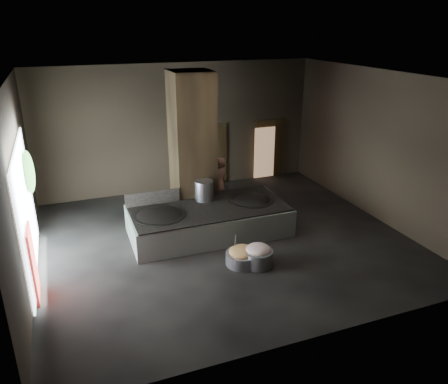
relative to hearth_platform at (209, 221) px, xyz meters
name	(u,v)px	position (x,y,z in m)	size (l,w,h in m)	color
floor	(224,241)	(0.26, -0.55, -0.44)	(10.00, 9.00, 0.10)	black
ceiling	(224,75)	(0.26, -0.55, 4.16)	(10.00, 9.00, 0.10)	black
back_wall	(179,128)	(0.26, 4.00, 1.86)	(10.00, 0.10, 4.50)	black
front_wall	(317,238)	(0.26, -5.10, 1.86)	(10.00, 0.10, 4.50)	black
left_wall	(17,188)	(-4.79, -0.55, 1.86)	(0.10, 9.00, 4.50)	black
right_wall	(379,146)	(5.31, -0.55, 1.86)	(0.10, 9.00, 4.50)	black
pillar	(192,147)	(-0.04, 1.35, 1.86)	(1.20, 1.20, 4.50)	black
hearth_platform	(209,221)	(0.00, 0.00, 0.00)	(4.52, 2.16, 0.79)	#B7CCB9
platform_cap	(209,207)	(0.00, 0.00, 0.42)	(4.43, 2.12, 0.03)	black
wok_left	(160,218)	(-1.45, -0.05, 0.36)	(1.43, 1.43, 0.39)	black
wok_left_rim	(159,215)	(-1.45, -0.05, 0.43)	(1.46, 1.46, 0.05)	black
wok_right	(251,202)	(1.35, 0.05, 0.36)	(1.33, 1.33, 0.37)	black
wok_right_rim	(251,200)	(1.35, 0.05, 0.43)	(1.36, 1.36, 0.05)	black
stock_pot	(204,190)	(0.05, 0.55, 0.74)	(0.55, 0.55, 0.59)	#A7A9AF
splash_guard	(153,198)	(-1.45, 0.75, 0.64)	(1.57, 0.06, 0.39)	black
cook	(219,183)	(0.90, 1.57, 0.49)	(0.65, 0.42, 1.77)	brown
veg_basin	(243,258)	(0.23, -1.96, -0.23)	(0.86, 0.86, 0.32)	gray
veg_fill	(243,251)	(0.23, -1.96, -0.04)	(0.71, 0.71, 0.22)	tan
ladle	(235,243)	(0.08, -1.81, 0.16)	(0.03, 0.03, 0.68)	#A7A9AF
meat_basin	(258,258)	(0.57, -2.16, -0.19)	(0.76, 0.76, 0.42)	gray
meat_fill	(258,249)	(0.57, -2.16, 0.06)	(0.63, 0.63, 0.24)	tan
doorway_near	(212,156)	(1.46, 3.90, 0.71)	(1.18, 0.08, 2.38)	black
doorway_near_glow	(216,157)	(1.64, 3.90, 0.66)	(0.75, 0.04, 1.78)	#8C6647
doorway_far	(269,150)	(3.86, 3.90, 0.71)	(1.18, 0.08, 2.38)	black
doorway_far_glow	(264,153)	(3.58, 3.77, 0.66)	(0.84, 0.04, 1.98)	#8C6647
left_opening	(27,210)	(-4.69, -0.35, 1.21)	(0.04, 4.20, 3.10)	white
pavilion_sliver	(33,264)	(-4.62, -1.65, 0.46)	(0.05, 0.90, 1.70)	maroon
tree_silhouette	(29,172)	(-4.59, 0.75, 1.81)	(0.28, 1.10, 1.10)	#194714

